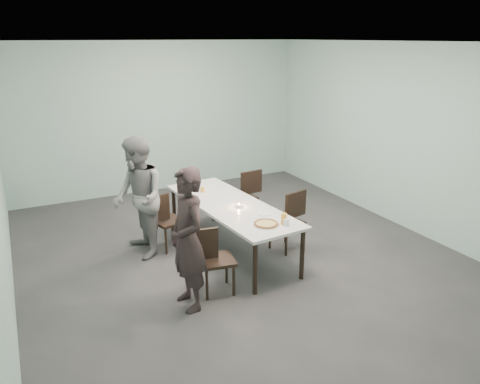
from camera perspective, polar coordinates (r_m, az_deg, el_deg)
name	(u,v)px	position (r m, az deg, el deg)	size (l,w,h in m)	color
ground	(236,253)	(7.01, -0.44, -7.49)	(7.00, 7.00, 0.00)	#333335
room_shell	(236,118)	(6.39, -0.49, 9.06)	(6.02, 7.02, 3.01)	#A2CBC3
table	(231,208)	(6.82, -1.15, -1.91)	(1.12, 2.67, 0.75)	white
chair_near_left	(210,256)	(5.81, -3.64, -7.78)	(0.64, 0.48, 0.87)	black
chair_far_left	(164,218)	(7.06, -9.28, -3.12)	(0.65, 0.52, 0.87)	black
chair_near_right	(290,217)	(7.05, 6.14, -3.00)	(0.65, 0.51, 0.87)	black
chair_far_right	(246,192)	(8.08, 0.73, -0.06)	(0.63, 0.46, 0.87)	black
diner_near	(188,240)	(5.41, -6.38, -5.81)	(0.62, 0.41, 1.71)	black
diner_far	(138,198)	(6.80, -12.28, -0.72)	(0.86, 0.67, 1.76)	gray
pizza	(266,224)	(6.05, 3.20, -3.90)	(0.34, 0.34, 0.04)	white
side_plate	(264,214)	(6.43, 3.00, -2.66)	(0.18, 0.18, 0.01)	white
beer_glass	(284,219)	(6.07, 5.37, -3.30)	(0.08, 0.08, 0.15)	gold
water_tumbler	(286,222)	(6.06, 5.66, -3.68)	(0.08, 0.08, 0.09)	silver
tealight	(239,206)	(6.67, -0.15, -1.68)	(0.06, 0.06, 0.05)	silver
amber_tumbler	(203,189)	(7.34, -4.59, 0.31)	(0.07, 0.07, 0.08)	gold
menu	(197,190)	(7.42, -5.27, 0.21)	(0.30, 0.22, 0.01)	silver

